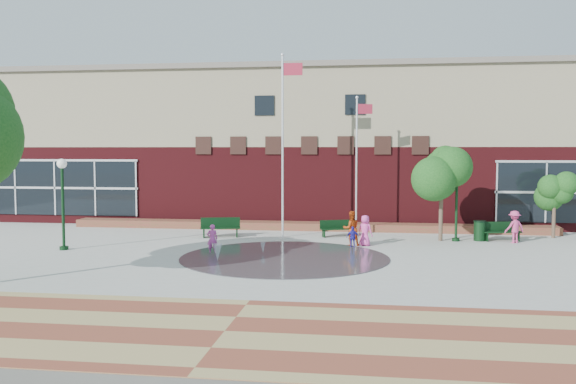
# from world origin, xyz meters

# --- Properties ---
(ground) EXTENTS (120.00, 120.00, 0.00)m
(ground) POSITION_xyz_m (0.00, 0.00, 0.00)
(ground) COLOR #666056
(ground) RESTS_ON ground
(plaza_concrete) EXTENTS (46.00, 18.00, 0.01)m
(plaza_concrete) POSITION_xyz_m (0.00, 4.00, 0.00)
(plaza_concrete) COLOR #A8A8A0
(plaza_concrete) RESTS_ON ground
(paver_band) EXTENTS (46.00, 6.00, 0.01)m
(paver_band) POSITION_xyz_m (0.00, -7.00, 0.00)
(paver_band) COLOR brown
(paver_band) RESTS_ON ground
(splash_pad) EXTENTS (8.40, 8.40, 0.01)m
(splash_pad) POSITION_xyz_m (0.00, 3.00, 0.00)
(splash_pad) COLOR #383A3D
(splash_pad) RESTS_ON ground
(library_building) EXTENTS (44.40, 10.40, 9.20)m
(library_building) POSITION_xyz_m (0.00, 17.48, 4.64)
(library_building) COLOR #4D1014
(library_building) RESTS_ON ground
(flower_bed) EXTENTS (26.00, 1.20, 0.40)m
(flower_bed) POSITION_xyz_m (0.00, 11.60, 0.00)
(flower_bed) COLOR #A71D33
(flower_bed) RESTS_ON ground
(flagpole_left) EXTENTS (1.06, 0.17, 9.05)m
(flagpole_left) POSITION_xyz_m (-0.87, 8.67, 5.04)
(flagpole_left) COLOR white
(flagpole_left) RESTS_ON ground
(flagpole_right) EXTENTS (0.85, 0.28, 7.05)m
(flagpole_right) POSITION_xyz_m (2.70, 9.96, 3.94)
(flagpole_right) COLOR white
(flagpole_right) RESTS_ON ground
(lamp_left) EXTENTS (0.42, 0.42, 3.97)m
(lamp_left) POSITION_xyz_m (-9.77, 3.61, 2.46)
(lamp_left) COLOR black
(lamp_left) RESTS_ON ground
(lamp_right) EXTENTS (0.40, 0.40, 3.76)m
(lamp_right) POSITION_xyz_m (7.42, 8.52, 2.34)
(lamp_right) COLOR black
(lamp_right) RESTS_ON ground
(bench_left) EXTENTS (2.02, 1.01, 0.98)m
(bench_left) POSITION_xyz_m (-3.98, 8.24, 0.32)
(bench_left) COLOR black
(bench_left) RESTS_ON ground
(bench_mid) EXTENTS (1.73, 1.01, 0.84)m
(bench_mid) POSITION_xyz_m (1.74, 9.19, 0.27)
(bench_mid) COLOR black
(bench_mid) RESTS_ON ground
(bench_right) EXTENTS (1.89, 0.86, 0.92)m
(bench_right) POSITION_xyz_m (9.58, 8.89, 0.30)
(bench_right) COLOR black
(bench_right) RESTS_ON ground
(trash_can) EXTENTS (0.60, 0.60, 0.98)m
(trash_can) POSITION_xyz_m (8.56, 8.80, 0.50)
(trash_can) COLOR black
(trash_can) RESTS_ON ground
(tree_mid) EXTENTS (2.73, 2.73, 4.60)m
(tree_mid) POSITION_xyz_m (6.71, 8.55, 3.35)
(tree_mid) COLOR #473528
(tree_mid) RESTS_ON ground
(tree_small_right) EXTENTS (1.89, 1.89, 3.23)m
(tree_small_right) POSITION_xyz_m (12.32, 10.28, 2.36)
(tree_small_right) COLOR #473528
(tree_small_right) RESTS_ON ground
(water_jet_a) EXTENTS (0.35, 0.35, 0.68)m
(water_jet_a) POSITION_xyz_m (-2.46, 1.81, 0.00)
(water_jet_a) COLOR white
(water_jet_a) RESTS_ON ground
(water_jet_b) EXTENTS (0.21, 0.21, 0.46)m
(water_jet_b) POSITION_xyz_m (-1.03, 3.82, 0.00)
(water_jet_b) COLOR white
(water_jet_b) RESTS_ON ground
(child_splash) EXTENTS (0.52, 0.42, 1.24)m
(child_splash) POSITION_xyz_m (-3.17, 3.69, 0.62)
(child_splash) COLOR #D246A5
(child_splash) RESTS_ON ground
(adult_red) EXTENTS (0.92, 0.81, 1.59)m
(adult_red) POSITION_xyz_m (2.54, 6.52, 0.79)
(adult_red) COLOR #AA390F
(adult_red) RESTS_ON ground
(adult_pink) EXTENTS (0.82, 0.72, 1.40)m
(adult_pink) POSITION_xyz_m (3.16, 6.56, 0.70)
(adult_pink) COLOR #EF4AAF
(adult_pink) RESTS_ON ground
(child_blue) EXTENTS (0.58, 0.28, 0.96)m
(child_blue) POSITION_xyz_m (2.63, 5.92, 0.48)
(child_blue) COLOR #2822A3
(child_blue) RESTS_ON ground
(person_bench) EXTENTS (1.13, 0.92, 1.52)m
(person_bench) POSITION_xyz_m (10.04, 8.34, 0.76)
(person_bench) COLOR #CE3E7C
(person_bench) RESTS_ON ground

